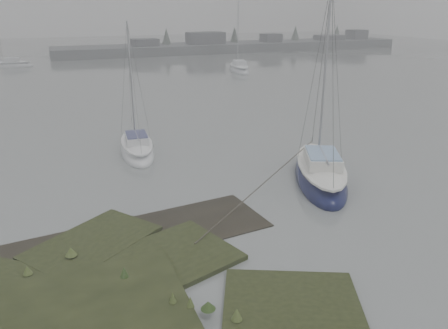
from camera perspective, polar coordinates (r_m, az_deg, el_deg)
ground at (r=39.61m, az=-14.88°, el=8.71°), size 160.00×160.00×0.00m
far_shoreline at (r=77.52m, az=2.29°, el=15.24°), size 60.00×8.00×4.15m
sailboat_main at (r=19.82m, az=12.45°, el=-1.31°), size 4.64×6.72×9.08m
sailboat_white at (r=23.45m, az=-11.28°, el=1.98°), size 2.13×5.22×7.19m
sailboat_far_b at (r=52.72m, az=1.98°, el=12.33°), size 3.09×6.28×8.48m
sailboat_far_c at (r=62.47m, az=-26.13°, el=11.54°), size 5.63×2.53×7.67m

